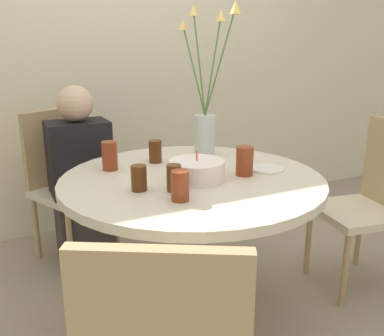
{
  "coord_description": "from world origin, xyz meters",
  "views": [
    {
      "loc": [
        -0.81,
        -1.65,
        1.29
      ],
      "look_at": [
        0.0,
        0.0,
        0.74
      ],
      "focal_mm": 40.0,
      "sensor_mm": 36.0,
      "label": 1
    }
  ],
  "objects_px": {
    "flower_vase": "(206,111)",
    "drink_glass_3": "(180,186)",
    "chair_near_front": "(65,177)",
    "drink_glass_2": "(139,178)",
    "birthday_cake": "(196,170)",
    "drink_glass_4": "(110,156)",
    "chair_right_flank": "(372,196)",
    "drink_glass_5": "(155,151)",
    "person_guest": "(81,183)",
    "drink_glass_0": "(174,178)",
    "drink_glass_1": "(245,161)",
    "side_plate": "(267,169)"
  },
  "relations": [
    {
      "from": "drink_glass_4",
      "to": "person_guest",
      "type": "bearing_deg",
      "value": 95.66
    },
    {
      "from": "flower_vase",
      "to": "drink_glass_3",
      "type": "relative_size",
      "value": 6.55
    },
    {
      "from": "drink_glass_1",
      "to": "drink_glass_4",
      "type": "distance_m",
      "value": 0.63
    },
    {
      "from": "drink_glass_0",
      "to": "drink_glass_4",
      "type": "bearing_deg",
      "value": 110.01
    },
    {
      "from": "drink_glass_2",
      "to": "chair_near_front",
      "type": "bearing_deg",
      "value": 98.18
    },
    {
      "from": "chair_right_flank",
      "to": "drink_glass_1",
      "type": "xyz_separation_m",
      "value": [
        -0.75,
        0.08,
        0.26
      ]
    },
    {
      "from": "drink_glass_1",
      "to": "drink_glass_2",
      "type": "height_order",
      "value": "drink_glass_1"
    },
    {
      "from": "chair_near_front",
      "to": "drink_glass_3",
      "type": "bearing_deg",
      "value": -102.97
    },
    {
      "from": "person_guest",
      "to": "drink_glass_5",
      "type": "bearing_deg",
      "value": -57.7
    },
    {
      "from": "drink_glass_1",
      "to": "person_guest",
      "type": "height_order",
      "value": "person_guest"
    },
    {
      "from": "chair_near_front",
      "to": "person_guest",
      "type": "distance_m",
      "value": 0.16
    },
    {
      "from": "drink_glass_1",
      "to": "drink_glass_5",
      "type": "bearing_deg",
      "value": 126.72
    },
    {
      "from": "chair_near_front",
      "to": "person_guest",
      "type": "relative_size",
      "value": 0.85
    },
    {
      "from": "drink_glass_0",
      "to": "drink_glass_3",
      "type": "distance_m",
      "value": 0.11
    },
    {
      "from": "birthday_cake",
      "to": "person_guest",
      "type": "bearing_deg",
      "value": 113.35
    },
    {
      "from": "chair_near_front",
      "to": "drink_glass_2",
      "type": "height_order",
      "value": "chair_near_front"
    },
    {
      "from": "chair_right_flank",
      "to": "drink_glass_5",
      "type": "relative_size",
      "value": 7.99
    },
    {
      "from": "birthday_cake",
      "to": "drink_glass_5",
      "type": "bearing_deg",
      "value": 99.34
    },
    {
      "from": "drink_glass_0",
      "to": "side_plate",
      "type": "bearing_deg",
      "value": 8.71
    },
    {
      "from": "drink_glass_5",
      "to": "drink_glass_4",
      "type": "bearing_deg",
      "value": -173.49
    },
    {
      "from": "drink_glass_3",
      "to": "person_guest",
      "type": "relative_size",
      "value": 0.11
    },
    {
      "from": "drink_glass_0",
      "to": "drink_glass_1",
      "type": "height_order",
      "value": "drink_glass_1"
    },
    {
      "from": "flower_vase",
      "to": "drink_glass_4",
      "type": "relative_size",
      "value": 5.66
    },
    {
      "from": "drink_glass_2",
      "to": "drink_glass_1",
      "type": "bearing_deg",
      "value": -1.27
    },
    {
      "from": "drink_glass_3",
      "to": "drink_glass_5",
      "type": "bearing_deg",
      "value": 78.21
    },
    {
      "from": "flower_vase",
      "to": "drink_glass_4",
      "type": "height_order",
      "value": "flower_vase"
    },
    {
      "from": "chair_near_front",
      "to": "chair_right_flank",
      "type": "height_order",
      "value": "same"
    },
    {
      "from": "drink_glass_2",
      "to": "drink_glass_5",
      "type": "relative_size",
      "value": 0.93
    },
    {
      "from": "birthday_cake",
      "to": "drink_glass_2",
      "type": "distance_m",
      "value": 0.27
    },
    {
      "from": "chair_right_flank",
      "to": "drink_glass_1",
      "type": "height_order",
      "value": "chair_right_flank"
    },
    {
      "from": "person_guest",
      "to": "drink_glass_2",
      "type": "bearing_deg",
      "value": -84.98
    },
    {
      "from": "flower_vase",
      "to": "drink_glass_2",
      "type": "relative_size",
      "value": 7.35
    },
    {
      "from": "birthday_cake",
      "to": "person_guest",
      "type": "distance_m",
      "value": 0.91
    },
    {
      "from": "chair_right_flank",
      "to": "drink_glass_3",
      "type": "height_order",
      "value": "chair_right_flank"
    },
    {
      "from": "drink_glass_2",
      "to": "drink_glass_4",
      "type": "xyz_separation_m",
      "value": [
        -0.02,
        0.34,
        0.02
      ]
    },
    {
      "from": "side_plate",
      "to": "chair_near_front",
      "type": "bearing_deg",
      "value": 129.04
    },
    {
      "from": "chair_right_flank",
      "to": "drink_glass_2",
      "type": "relative_size",
      "value": 8.6
    },
    {
      "from": "drink_glass_1",
      "to": "drink_glass_4",
      "type": "height_order",
      "value": "drink_glass_4"
    },
    {
      "from": "drink_glass_1",
      "to": "drink_glass_5",
      "type": "distance_m",
      "value": 0.48
    },
    {
      "from": "side_plate",
      "to": "drink_glass_1",
      "type": "height_order",
      "value": "drink_glass_1"
    },
    {
      "from": "drink_glass_5",
      "to": "birthday_cake",
      "type": "bearing_deg",
      "value": -80.66
    },
    {
      "from": "drink_glass_3",
      "to": "drink_glass_4",
      "type": "relative_size",
      "value": 0.86
    },
    {
      "from": "person_guest",
      "to": "side_plate",
      "type": "bearing_deg",
      "value": -48.89
    },
    {
      "from": "chair_near_front",
      "to": "drink_glass_1",
      "type": "xyz_separation_m",
      "value": [
        0.64,
        -0.98,
        0.26
      ]
    },
    {
      "from": "drink_glass_2",
      "to": "drink_glass_3",
      "type": "bearing_deg",
      "value": -60.3
    },
    {
      "from": "person_guest",
      "to": "drink_glass_4",
      "type": "bearing_deg",
      "value": -84.34
    },
    {
      "from": "flower_vase",
      "to": "drink_glass_3",
      "type": "distance_m",
      "value": 0.71
    },
    {
      "from": "side_plate",
      "to": "drink_glass_0",
      "type": "distance_m",
      "value": 0.52
    },
    {
      "from": "chair_near_front",
      "to": "drink_glass_3",
      "type": "relative_size",
      "value": 7.67
    },
    {
      "from": "chair_near_front",
      "to": "drink_glass_2",
      "type": "xyz_separation_m",
      "value": [
        0.14,
        -0.97,
        0.25
      ]
    }
  ]
}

